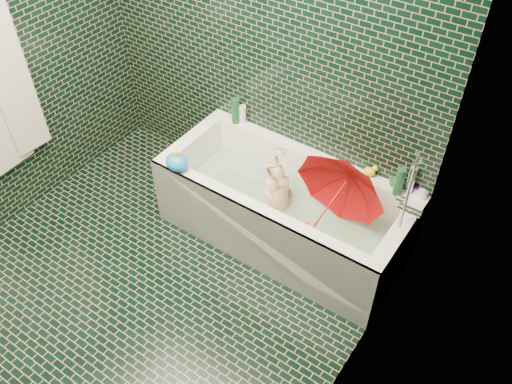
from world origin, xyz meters
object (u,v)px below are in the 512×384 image
Objects in this scene: umbrella at (332,201)px; rubber_duck at (371,171)px; child at (280,204)px; bath_toy at (177,162)px; bathtub at (282,216)px.

rubber_duck is at bearing 87.07° from umbrella.
rubber_duck is (0.46, 0.36, 0.28)m from child.
child is 0.76m from bath_toy.
umbrella is 1.05m from bath_toy.
rubber_duck is 1.28m from bath_toy.
child is 7.51× the size of rubber_duck.
umbrella is (0.40, -0.04, 0.29)m from child.
child is at bearing 20.34° from bath_toy.
bathtub is 0.10m from child.
child is 0.65m from rubber_duck.
rubber_duck reaches higher than child.
bath_toy is (-0.64, -0.32, 0.41)m from bathtub.
child is 0.49m from umbrella.
child is 1.39× the size of umbrella.
umbrella is (0.37, -0.04, 0.38)m from bathtub.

